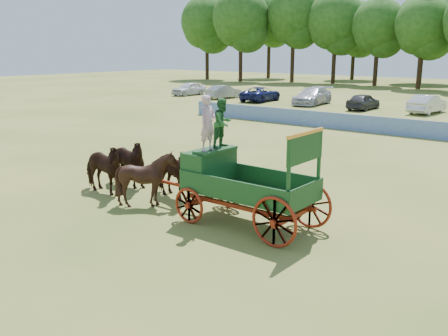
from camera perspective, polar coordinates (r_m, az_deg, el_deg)
ground at (r=17.58m, az=-7.41°, el=-3.45°), size 160.00×160.00×0.00m
horse_lead_left at (r=18.34m, az=-13.85°, el=-0.03°), size 2.21×1.03×1.85m
horse_lead_right at (r=19.01m, az=-11.24°, el=0.57°), size 2.21×1.03×1.85m
horse_wheel_left at (r=16.55m, az=-8.74°, el=-1.24°), size 1.73×1.55×1.86m
horse_wheel_right at (r=17.29m, az=-6.07°, el=-0.52°), size 2.32×1.32×1.85m
farm_dray at (r=14.82m, az=0.61°, el=-0.02°), size 6.00×2.00×3.79m
sponsor_banner at (r=32.74m, az=14.51°, el=5.04°), size 26.00×0.08×1.05m
parked_cars at (r=44.08m, az=18.89°, el=7.10°), size 46.77×6.35×1.62m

